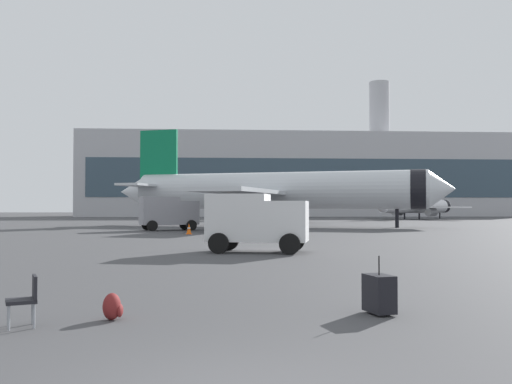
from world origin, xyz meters
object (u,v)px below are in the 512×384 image
object	(u,v)px
rolling_suitcase	(379,293)
gate_chair	(26,297)
cargo_van	(256,220)
safety_cone_near	(189,229)
safety_cone_mid	(228,220)
service_truck	(168,212)
airplane_taxiing	(415,206)
safety_cone_far	(182,222)
airplane_at_gate	(275,191)
traveller_backpack	(113,307)

from	to	relation	value
rolling_suitcase	gate_chair	xyz separation A→B (m)	(-6.26, -0.69, 0.11)
rolling_suitcase	gate_chair	world-z (taller)	rolling_suitcase
cargo_van	safety_cone_near	xyz separation A→B (m)	(-3.87, 16.54, -1.05)
gate_chair	safety_cone_near	bearing A→B (deg)	88.13
safety_cone_mid	service_truck	bearing A→B (deg)	-105.81
airplane_taxiing	safety_cone_far	distance (m)	42.47
safety_cone_far	service_truck	bearing A→B (deg)	-90.06
safety_cone_far	gate_chair	distance (m)	55.73
airplane_taxiing	safety_cone_far	world-z (taller)	airplane_taxiing
cargo_van	safety_cone_near	size ratio (longest dim) A/B	5.90
safety_cone_near	gate_chair	size ratio (longest dim) A/B	0.93
airplane_at_gate	safety_cone_mid	distance (m)	11.79
service_truck	safety_cone_near	size ratio (longest dim) A/B	6.53
rolling_suitcase	gate_chair	distance (m)	6.30
safety_cone_far	safety_cone_near	bearing A→B (deg)	-84.93
cargo_van	safety_cone_mid	bearing A→B (deg)	90.79
airplane_at_gate	rolling_suitcase	world-z (taller)	airplane_at_gate
airplane_at_gate	airplane_taxiing	world-z (taller)	airplane_at_gate
safety_cone_near	rolling_suitcase	distance (m)	31.36
airplane_taxiing	service_truck	xyz separation A→B (m)	(-36.03, -39.62, -0.50)
airplane_at_gate	service_truck	world-z (taller)	airplane_at_gate
airplane_at_gate	airplane_taxiing	distance (m)	40.21
service_truck	traveller_backpack	bearing A→B (deg)	-86.28
airplane_taxiing	cargo_van	distance (m)	69.87
safety_cone_near	cargo_van	bearing A→B (deg)	-76.82
safety_cone_mid	traveller_backpack	world-z (taller)	safety_cone_mid
airplane_at_gate	cargo_van	bearing A→B (deg)	-97.21
airplane_at_gate	cargo_van	xyz separation A→B (m)	(-4.10, -32.39, -2.21)
cargo_van	safety_cone_far	xyz separation A→B (m)	(-6.01, 40.65, -1.16)
service_truck	safety_cone_near	bearing A→B (deg)	-72.76
cargo_van	gate_chair	distance (m)	15.88
safety_cone_far	rolling_suitcase	distance (m)	55.52
service_truck	gate_chair	size ratio (longest dim) A/B	6.10
airplane_taxiing	safety_cone_near	distance (m)	57.61
cargo_van	safety_cone_mid	xyz separation A→B (m)	(-0.59, 42.69, -1.08)
traveller_backpack	service_truck	bearing A→B (deg)	93.72
airplane_taxiing	safety_cone_far	bearing A→B (deg)	-148.06
airplane_taxiing	traveller_backpack	world-z (taller)	airplane_taxiing
service_truck	safety_cone_mid	world-z (taller)	service_truck
service_truck	cargo_van	size ratio (longest dim) A/B	1.11
service_truck	traveller_backpack	size ratio (longest dim) A/B	10.93
airplane_taxiing	traveller_backpack	xyz separation A→B (m)	(-33.55, -77.68, -1.88)
safety_cone_near	rolling_suitcase	bearing A→B (deg)	-80.39
airplane_at_gate	traveller_backpack	distance (m)	47.71
rolling_suitcase	traveller_backpack	distance (m)	4.92
rolling_suitcase	safety_cone_near	bearing A→B (deg)	99.61
cargo_van	rolling_suitcase	size ratio (longest dim) A/B	4.31
safety_cone_far	airplane_taxiing	bearing A→B (deg)	31.94
airplane_at_gate	safety_cone_mid	xyz separation A→B (m)	(-4.68, 10.30, -3.29)
airplane_taxiing	cargo_van	bearing A→B (deg)	-115.43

